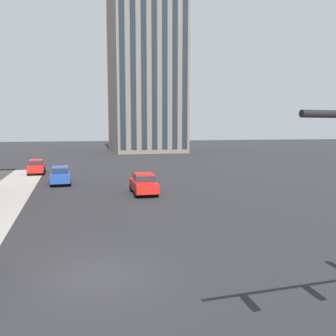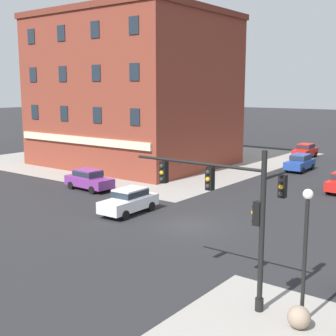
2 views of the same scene
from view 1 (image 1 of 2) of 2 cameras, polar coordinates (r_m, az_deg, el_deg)
The scene contains 5 objects.
ground_plane at distance 12.92m, azimuth -11.35°, elevation -17.17°, with size 320.00×320.00×0.00m, color #262628.
car_main_northbound_far at distance 27.73m, azimuth -4.09°, elevation -2.46°, with size 2.06×4.48×1.68m.
car_main_southbound_far at distance 34.38m, azimuth -17.54°, elevation -1.05°, with size 1.96×4.43×1.68m.
car_cross_westbound at distance 43.52m, azimuth -21.10°, elevation 0.30°, with size 1.97×4.44×1.68m.
residential_tower_skyline_right at distance 86.42m, azimuth -3.77°, elevation 20.19°, with size 16.58×17.62×51.85m.
Camera 1 is at (-0.89, -11.84, 5.11)m, focal length 36.55 mm.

